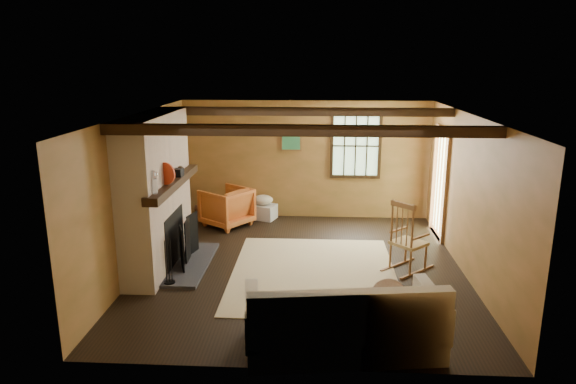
# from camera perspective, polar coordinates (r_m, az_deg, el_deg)

# --- Properties ---
(ground) EXTENTS (5.50, 5.50, 0.00)m
(ground) POSITION_cam_1_polar(r_m,az_deg,el_deg) (8.18, 1.46, -8.39)
(ground) COLOR black
(ground) RESTS_ON ground
(room_envelope) EXTENTS (5.02, 5.52, 2.44)m
(room_envelope) POSITION_cam_1_polar(r_m,az_deg,el_deg) (7.94, 3.19, 3.24)
(room_envelope) COLOR #A96F3C
(room_envelope) RESTS_ON ground
(fireplace) EXTENTS (1.02, 2.30, 2.40)m
(fireplace) POSITION_cam_1_polar(r_m,az_deg,el_deg) (8.19, -14.25, -0.66)
(fireplace) COLOR #A96641
(fireplace) RESTS_ON ground
(rug) EXTENTS (2.50, 3.00, 0.01)m
(rug) POSITION_cam_1_polar(r_m,az_deg,el_deg) (7.99, 2.87, -8.95)
(rug) COLOR #CEB889
(rug) RESTS_ON ground
(rocking_chair) EXTENTS (0.88, 0.86, 1.13)m
(rocking_chair) POSITION_cam_1_polar(r_m,az_deg,el_deg) (8.14, 13.11, -5.33)
(rocking_chair) COLOR tan
(rocking_chair) RESTS_ON ground
(sofa) EXTENTS (2.29, 1.25, 0.88)m
(sofa) POSITION_cam_1_polar(r_m,az_deg,el_deg) (5.94, 6.28, -14.46)
(sofa) COLOR beige
(sofa) RESTS_ON ground
(firewood_pile) EXTENTS (0.68, 0.12, 0.25)m
(firewood_pile) POSITION_cam_1_polar(r_m,az_deg,el_deg) (10.81, -8.51, -2.11)
(firewood_pile) COLOR #503122
(firewood_pile) RESTS_ON ground
(laundry_basket) EXTENTS (0.60, 0.52, 0.30)m
(laundry_basket) POSITION_cam_1_polar(r_m,az_deg,el_deg) (10.57, -2.77, -2.19)
(laundry_basket) COLOR silver
(laundry_basket) RESTS_ON ground
(basket_pillow) EXTENTS (0.42, 0.34, 0.20)m
(basket_pillow) POSITION_cam_1_polar(r_m,az_deg,el_deg) (10.50, -2.79, -0.88)
(basket_pillow) COLOR beige
(basket_pillow) RESTS_ON laundry_basket
(armchair) EXTENTS (1.16, 1.15, 0.76)m
(armchair) POSITION_cam_1_polar(r_m,az_deg,el_deg) (10.14, -6.83, -1.65)
(armchair) COLOR #BF6026
(armchair) RESTS_ON ground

